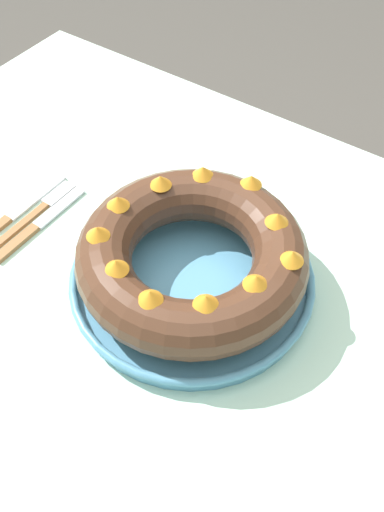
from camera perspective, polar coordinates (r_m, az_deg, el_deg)
ground_plane at (r=1.55m, az=-1.01°, el=-20.41°), size 8.00×8.00×0.00m
dining_table at (r=0.96m, az=-1.53°, el=-6.86°), size 1.31×0.91×0.75m
serving_dish at (r=0.87m, az=0.00°, el=-2.32°), size 0.36×0.36×0.03m
bundt_cake at (r=0.83m, az=0.00°, el=0.05°), size 0.33×0.33×0.09m
fork at (r=1.01m, az=-14.87°, el=3.78°), size 0.02×0.21×0.01m
serving_knife at (r=1.02m, az=-17.22°, el=3.29°), size 0.02×0.23×0.01m
cake_knife at (r=0.99m, az=-14.77°, el=2.59°), size 0.02×0.20×0.01m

